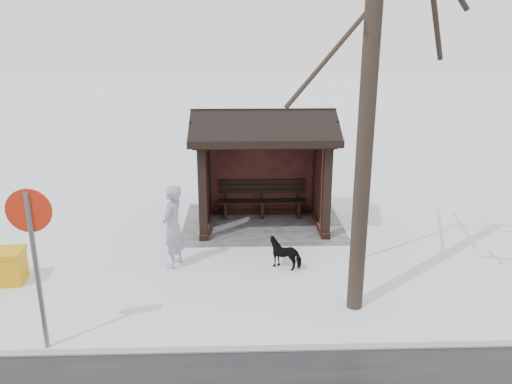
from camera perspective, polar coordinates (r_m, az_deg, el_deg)
ground at (r=13.25m, az=0.81°, el=-3.85°), size 120.00×120.00×0.00m
kerb at (r=8.36m, az=2.65°, el=-17.51°), size 120.00×0.15×0.06m
trampled_patch at (r=13.43m, az=0.77°, el=-3.51°), size 4.20×3.20×0.02m
bus_shelter at (r=12.78m, az=0.82°, el=5.50°), size 3.60×2.40×3.09m
pedestrian at (r=10.81m, az=-9.49°, el=-3.90°), size 0.61×0.77×1.83m
dog at (r=10.86m, az=3.39°, el=-6.94°), size 0.85×0.63×0.65m
grit_bin at (r=11.40m, az=-27.10°, el=-7.59°), size 0.96×0.70×0.70m
road_sign at (r=8.24m, az=-24.18°, el=-4.82°), size 0.68×0.10×2.67m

